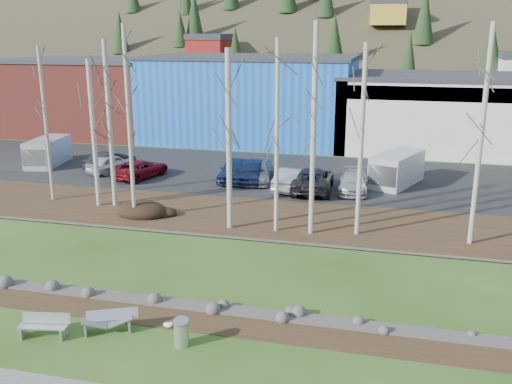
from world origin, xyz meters
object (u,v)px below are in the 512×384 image
(car_0, at_px, (112,163))
(car_7, at_px, (354,182))
(van_white, at_px, (396,169))
(car_8, at_px, (251,171))
(car_9, at_px, (253,171))
(car_2, at_px, (140,169))
(seagull, at_px, (168,325))
(van_grey, at_px, (47,152))
(car_6, at_px, (313,179))
(bench_damaged, at_px, (109,321))
(litter_bin, at_px, (182,334))
(car_5, at_px, (292,179))
(car_1, at_px, (110,161))
(bench_intact, at_px, (44,326))
(car_4, at_px, (235,170))
(car_3, at_px, (258,172))

(car_0, bearing_deg, car_7, -157.54)
(car_7, distance_m, van_white, 3.65)
(car_8, relative_size, car_9, 1.00)
(car_2, bearing_deg, seagull, 133.02)
(car_8, relative_size, van_grey, 0.91)
(car_6, bearing_deg, bench_damaged, 74.31)
(litter_bin, height_order, car_5, car_5)
(litter_bin, distance_m, car_8, 22.14)
(car_5, height_order, van_grey, van_grey)
(car_6, xyz_separation_m, van_white, (5.39, 2.89, 0.34))
(car_1, relative_size, car_9, 0.92)
(bench_intact, bearing_deg, seagull, 10.85)
(car_6, bearing_deg, van_grey, -9.77)
(car_4, relative_size, car_9, 1.00)
(car_4, distance_m, van_white, 11.39)
(car_2, height_order, car_3, car_3)
(car_4, xyz_separation_m, car_8, (1.18, 0.00, 0.00))
(car_2, xyz_separation_m, car_6, (12.90, -0.51, 0.12))
(bench_damaged, bearing_deg, car_3, 64.29)
(bench_damaged, distance_m, car_0, 24.49)
(bench_intact, xyz_separation_m, car_0, (-9.21, 22.64, 0.40))
(car_2, height_order, car_9, car_9)
(bench_damaged, height_order, car_0, car_0)
(bench_damaged, bearing_deg, litter_bin, -30.20)
(bench_damaged, xyz_separation_m, car_1, (-11.84, 22.53, 0.43))
(car_3, relative_size, car_5, 1.05)
(car_7, bearing_deg, car_4, 171.80)
(seagull, height_order, car_6, car_6)
(litter_bin, distance_m, car_4, 22.34)
(car_4, height_order, car_5, car_4)
(car_6, bearing_deg, car_2, -5.71)
(car_1, bearing_deg, car_7, -164.82)
(car_0, distance_m, car_7, 18.39)
(car_8, bearing_deg, car_7, -8.83)
(car_6, distance_m, car_7, 2.74)
(car_5, bearing_deg, car_8, -17.66)
(bench_damaged, bearing_deg, car_4, 68.72)
(car_8, bearing_deg, car_1, 173.50)
(car_6, bearing_deg, car_7, -173.41)
(car_0, distance_m, van_white, 21.11)
(car_3, relative_size, car_8, 1.05)
(car_0, height_order, car_4, car_4)
(bench_intact, height_order, van_grey, van_grey)
(bench_intact, distance_m, car_3, 22.92)
(car_8, distance_m, van_white, 10.22)
(car_5, height_order, car_7, car_5)
(seagull, height_order, car_8, car_8)
(car_7, bearing_deg, car_8, 170.88)
(litter_bin, xyz_separation_m, car_0, (-14.18, 22.00, 0.39))
(car_7, bearing_deg, van_white, 39.45)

